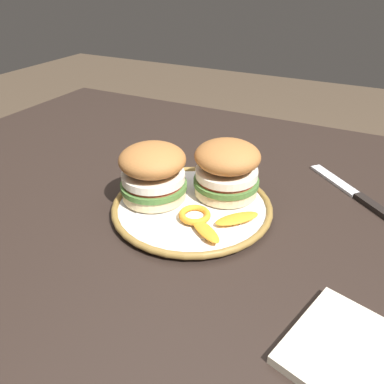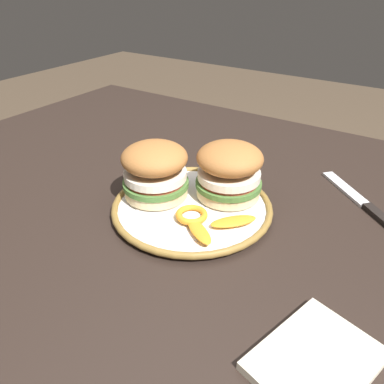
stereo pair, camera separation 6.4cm
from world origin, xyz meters
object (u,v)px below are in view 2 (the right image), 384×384
Objects in this scene: sandwich_half_right at (229,170)px; table_knife at (365,205)px; dinner_plate at (192,207)px; dining_table at (221,241)px; sandwich_half_left at (155,170)px.

sandwich_half_right is 0.26m from table_knife.
dinner_plate is 0.32m from table_knife.
dinner_plate is 1.63× the size of table_knife.
sandwich_half_left is at bearing 32.52° from dining_table.
dining_table is at bearing -147.48° from sandwich_half_left.
dinner_plate is at bearing 36.32° from table_knife.
table_knife is at bearing -149.29° from dining_table.
dining_table is at bearing 38.55° from sandwich_half_right.
table_knife reaches higher than dining_table.
sandwich_half_left is 0.39m from table_knife.
sandwich_half_right is at bearing -141.45° from dining_table.
sandwich_half_left is at bearing 31.29° from table_knife.
dinner_plate is 1.72× the size of sandwich_half_right.
sandwich_half_right is at bearing -122.84° from dinner_plate.
dining_table is 0.16m from sandwich_half_right.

